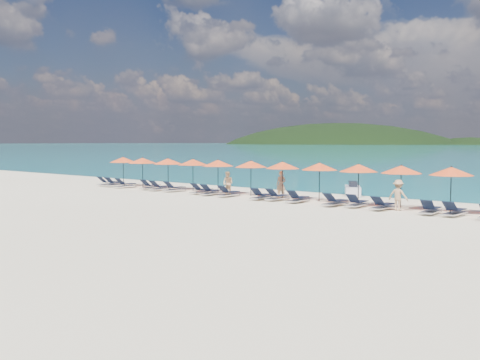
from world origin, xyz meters
The scene contains 35 objects.
ground centered at (0.00, 0.00, 0.00)m, with size 1400.00×1400.00×0.00m, color beige.
headland_main centered at (-300.00, 540.00, -38.00)m, with size 374.00×242.00×126.50m.
headland_small centered at (-150.00, 560.00, -35.00)m, with size 162.00×126.00×85.50m.
jetski centered at (3.74, 9.81, 0.36)m, with size 2.03×2.59×0.88m.
beachgoer_a centered at (1.16, 5.52, 0.83)m, with size 0.60×0.40×1.66m, color tan.
beachgoer_b centered at (-2.48, 4.78, 0.77)m, with size 0.75×0.43×1.54m, color tan.
beachgoer_c centered at (9.05, 4.46, 0.78)m, with size 1.01×0.47×1.56m, color tan.
umbrella_0 centered at (-13.95, 5.45, 2.02)m, with size 2.10×2.10×2.28m.
umbrella_1 centered at (-11.41, 5.27, 2.02)m, with size 2.10×2.10×2.28m.
umbrella_2 centered at (-8.80, 5.45, 2.02)m, with size 2.10×2.10×2.28m.
umbrella_3 centered at (-6.32, 5.50, 2.02)m, with size 2.10×2.10×2.28m.
umbrella_4 centered at (-3.82, 5.32, 2.02)m, with size 2.10×2.10×2.28m.
umbrella_5 centered at (-1.19, 5.53, 2.02)m, with size 2.10×2.10×2.28m.
umbrella_6 centered at (1.30, 5.46, 2.02)m, with size 2.10×2.10×2.28m.
umbrella_7 centered at (3.85, 5.52, 2.02)m, with size 2.10×2.10×2.28m.
umbrella_8 centered at (6.44, 5.29, 2.02)m, with size 2.10×2.10×2.28m.
umbrella_9 centered at (8.82, 5.31, 2.02)m, with size 2.10×2.10×2.28m.
umbrella_10 centered at (11.33, 5.32, 2.02)m, with size 2.10×2.10×2.28m.
lounger_0 centered at (-14.52, 4.34, 0.24)m, with size 0.63×1.70×0.66m.
lounger_1 centered at (-13.44, 4.20, 0.24)m, with size 0.78×1.75×0.66m.
lounger_2 centered at (-11.90, 4.03, 0.24)m, with size 0.66×1.71×0.66m.
lounger_3 centered at (-9.49, 4.36, 0.24)m, with size 0.74×1.74×0.66m.
lounger_4 centered at (-8.26, 4.14, 0.24)m, with size 0.69×1.72×0.66m.
lounger_5 centered at (-6.88, 4.26, 0.24)m, with size 0.67×1.72×0.66m.
lounger_6 centered at (-4.33, 4.28, 0.24)m, with size 0.66×1.72×0.66m.
lounger_7 centered at (-3.32, 4.08, 0.24)m, with size 0.76×1.75×0.66m.
lounger_8 centered at (-1.80, 4.05, 0.24)m, with size 0.69×1.72×0.66m.
lounger_9 centered at (0.78, 4.03, 0.24)m, with size 0.75×1.74×0.66m.
lounger_10 centered at (1.81, 4.22, 0.24)m, with size 0.72×1.73×0.66m.
lounger_11 centered at (3.31, 4.12, 0.24)m, with size 0.68×1.72×0.66m.
lounger_12 centered at (5.72, 4.04, 0.24)m, with size 0.77×1.75×0.66m.
lounger_13 centered at (6.89, 4.29, 0.24)m, with size 0.68×1.72×0.66m.
lounger_14 centered at (8.41, 4.10, 0.24)m, with size 0.76×1.75×0.66m.
lounger_15 centered at (10.83, 4.07, 0.24)m, with size 0.72×1.73×0.66m.
lounger_16 centered at (11.90, 4.13, 0.24)m, with size 0.75×1.74×0.66m.
Camera 1 is at (19.86, -21.01, 3.46)m, focal length 40.00 mm.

